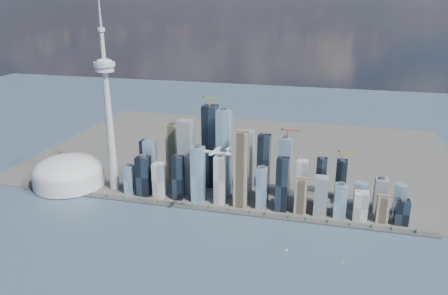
% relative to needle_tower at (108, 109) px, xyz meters
% --- Properties ---
extents(ground, '(4000.00, 4000.00, 0.00)m').
position_rel_needle_tower_xyz_m(ground, '(300.00, -310.00, -235.84)').
color(ground, '#35465D').
rests_on(ground, ground).
extents(seawall, '(1100.00, 22.00, 4.00)m').
position_rel_needle_tower_xyz_m(seawall, '(300.00, -60.00, -233.84)').
color(seawall, '#383838').
rests_on(seawall, ground).
extents(land, '(1400.00, 900.00, 3.00)m').
position_rel_needle_tower_xyz_m(land, '(300.00, 390.00, -234.34)').
color(land, '#4C4C47').
rests_on(land, ground).
extents(shoreline_trees, '(960.53, 7.20, 8.80)m').
position_rel_needle_tower_xyz_m(shoreline_trees, '(300.00, -60.00, -227.06)').
color(shoreline_trees, '#3F2D1E').
rests_on(shoreline_trees, seawall).
extents(skyscraper_cluster, '(736.00, 142.00, 263.01)m').
position_rel_needle_tower_xyz_m(skyscraper_cluster, '(359.62, 26.82, -154.12)').
color(skyscraper_cluster, black).
rests_on(skyscraper_cluster, land).
extents(needle_tower, '(56.00, 56.00, 550.50)m').
position_rel_needle_tower_xyz_m(needle_tower, '(0.00, 0.00, 0.00)').
color(needle_tower, '#A3A39E').
rests_on(needle_tower, land).
extents(dome_stadium, '(200.00, 200.00, 86.00)m').
position_rel_needle_tower_xyz_m(dome_stadium, '(-140.00, -10.00, -196.40)').
color(dome_stadium, silver).
rests_on(dome_stadium, land).
extents(airplane, '(70.04, 62.04, 17.06)m').
position_rel_needle_tower_xyz_m(airplane, '(344.03, -149.30, -43.60)').
color(airplane, white).
rests_on(airplane, ground).
extents(sailboat_west, '(6.75, 4.25, 9.70)m').
position_rel_needle_tower_xyz_m(sailboat_west, '(514.14, -205.02, -232.73)').
color(sailboat_west, white).
rests_on(sailboat_west, ground).
extents(sailboat_east, '(6.63, 3.39, 9.25)m').
position_rel_needle_tower_xyz_m(sailboat_east, '(633.73, -221.15, -232.87)').
color(sailboat_east, white).
rests_on(sailboat_east, ground).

